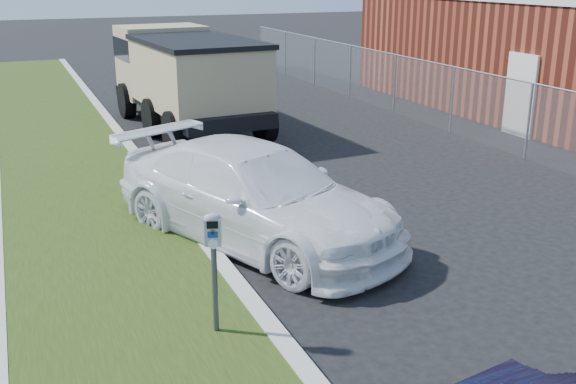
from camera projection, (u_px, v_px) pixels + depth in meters
name	position (u px, v px, depth m)	size (l,w,h in m)	color
ground	(396.00, 261.00, 10.41)	(120.00, 120.00, 0.00)	black
streetside	(7.00, 265.00, 10.10)	(6.12, 50.00, 0.15)	#9A9A91
chainlink_fence	(453.00, 87.00, 18.35)	(0.06, 30.06, 30.00)	slate
parking_meter	(213.00, 247.00, 7.82)	(0.24, 0.19, 1.49)	#3F4247
white_wagon	(251.00, 193.00, 11.08)	(2.21, 5.45, 1.58)	white
dump_truck	(184.00, 74.00, 18.96)	(3.15, 7.03, 2.69)	black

